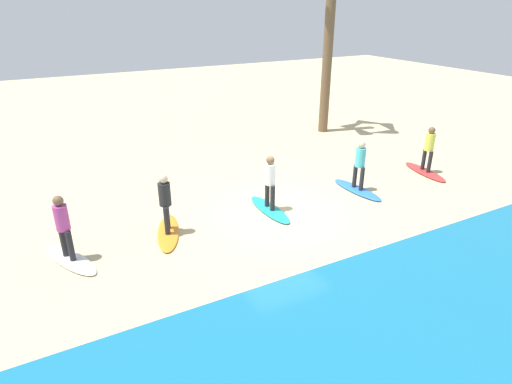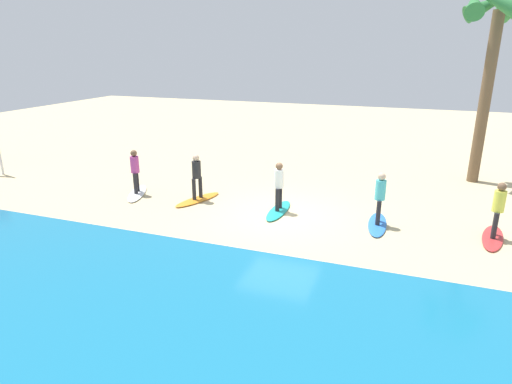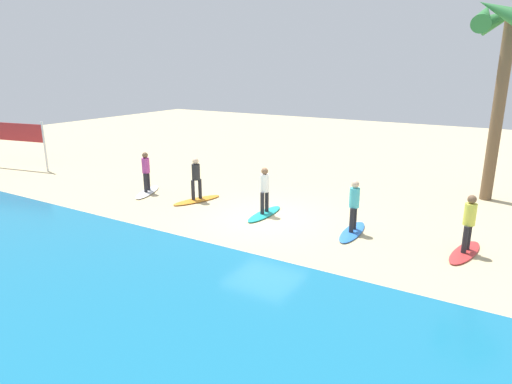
{
  "view_description": "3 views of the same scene",
  "coord_description": "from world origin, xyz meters",
  "px_view_note": "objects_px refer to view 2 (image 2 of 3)",
  "views": [
    {
      "loc": [
        5.98,
        9.76,
        5.77
      ],
      "look_at": [
        0.64,
        -0.2,
        0.72
      ],
      "focal_mm": 30.12,
      "sensor_mm": 36.0,
      "label": 1
    },
    {
      "loc": [
        -3.94,
        13.18,
        5.32
      ],
      "look_at": [
        0.65,
        0.68,
        0.93
      ],
      "focal_mm": 30.77,
      "sensor_mm": 36.0,
      "label": 2
    },
    {
      "loc": [
        -7.35,
        12.73,
        5.1
      ],
      "look_at": [
        0.2,
        0.29,
        0.97
      ],
      "focal_mm": 31.09,
      "sensor_mm": 36.0,
      "label": 3
    }
  ],
  "objects_px": {
    "surfboard_blue": "(377,224)",
    "palm_tree": "(497,26)",
    "surfer_teal": "(279,183)",
    "surfer_white": "(135,168)",
    "surfboard_red": "(493,238)",
    "surfboard_teal": "(278,210)",
    "surfer_red": "(498,206)",
    "surfer_blue": "(380,194)",
    "surfer_orange": "(197,173)",
    "surfboard_orange": "(198,199)",
    "surfboard_white": "(137,193)"
  },
  "relations": [
    {
      "from": "surfboard_red",
      "to": "palm_tree",
      "type": "bearing_deg",
      "value": -170.72
    },
    {
      "from": "surfer_red",
      "to": "surfboard_blue",
      "type": "distance_m",
      "value": 3.42
    },
    {
      "from": "surfer_orange",
      "to": "palm_tree",
      "type": "bearing_deg",
      "value": -147.37
    },
    {
      "from": "surfboard_blue",
      "to": "palm_tree",
      "type": "bearing_deg",
      "value": 149.4
    },
    {
      "from": "surfer_blue",
      "to": "surfboard_red",
      "type": "bearing_deg",
      "value": -178.31
    },
    {
      "from": "surfboard_teal",
      "to": "surfer_orange",
      "type": "xyz_separation_m",
      "value": [
        3.12,
        -0.08,
        0.99
      ]
    },
    {
      "from": "surfboard_teal",
      "to": "palm_tree",
      "type": "bearing_deg",
      "value": 133.49
    },
    {
      "from": "surfer_blue",
      "to": "surfer_orange",
      "type": "relative_size",
      "value": 1.0
    },
    {
      "from": "surfboard_blue",
      "to": "palm_tree",
      "type": "height_order",
      "value": "palm_tree"
    },
    {
      "from": "surfer_teal",
      "to": "surfer_orange",
      "type": "height_order",
      "value": "same"
    },
    {
      "from": "surfboard_white",
      "to": "surfer_white",
      "type": "distance_m",
      "value": 0.99
    },
    {
      "from": "surfboard_red",
      "to": "surfer_white",
      "type": "height_order",
      "value": "surfer_white"
    },
    {
      "from": "surfboard_orange",
      "to": "surfboard_white",
      "type": "distance_m",
      "value": 2.51
    },
    {
      "from": "surfboard_blue",
      "to": "surfboard_white",
      "type": "relative_size",
      "value": 1.0
    },
    {
      "from": "surfboard_teal",
      "to": "surfer_white",
      "type": "xyz_separation_m",
      "value": [
        5.62,
        0.08,
        0.99
      ]
    },
    {
      "from": "surfer_blue",
      "to": "surfer_orange",
      "type": "xyz_separation_m",
      "value": [
        6.41,
        -0.17,
        0.0
      ]
    },
    {
      "from": "surfer_teal",
      "to": "surfer_white",
      "type": "bearing_deg",
      "value": 0.79
    },
    {
      "from": "surfer_red",
      "to": "surfboard_orange",
      "type": "xyz_separation_m",
      "value": [
        9.68,
        -0.08,
        -0.99
      ]
    },
    {
      "from": "surfer_white",
      "to": "palm_tree",
      "type": "distance_m",
      "value": 14.65
    },
    {
      "from": "surfboard_blue",
      "to": "surfboard_red",
      "type": "bearing_deg",
      "value": 88.24
    },
    {
      "from": "surfboard_blue",
      "to": "surfer_blue",
      "type": "xyz_separation_m",
      "value": [
        0.0,
        -0.0,
        0.99
      ]
    },
    {
      "from": "surfboard_teal",
      "to": "surfer_blue",
      "type": "bearing_deg",
      "value": 88.08
    },
    {
      "from": "surfboard_teal",
      "to": "surfer_red",
      "type": "bearing_deg",
      "value": 89.75
    },
    {
      "from": "surfer_blue",
      "to": "palm_tree",
      "type": "height_order",
      "value": "palm_tree"
    },
    {
      "from": "surfboard_teal",
      "to": "surfer_white",
      "type": "bearing_deg",
      "value": -89.46
    },
    {
      "from": "palm_tree",
      "to": "surfer_blue",
      "type": "bearing_deg",
      "value": 62.84
    },
    {
      "from": "surfer_teal",
      "to": "surfer_white",
      "type": "xyz_separation_m",
      "value": [
        5.62,
        0.08,
        0.0
      ]
    },
    {
      "from": "surfer_blue",
      "to": "surfer_orange",
      "type": "distance_m",
      "value": 6.41
    },
    {
      "from": "surfboard_blue",
      "to": "surfboard_orange",
      "type": "bearing_deg",
      "value": -94.99
    },
    {
      "from": "surfboard_teal",
      "to": "surfer_teal",
      "type": "bearing_deg",
      "value": 134.75
    },
    {
      "from": "surfboard_teal",
      "to": "surfer_teal",
      "type": "relative_size",
      "value": 1.28
    },
    {
      "from": "surfboard_orange",
      "to": "surfer_teal",
      "type": "bearing_deg",
      "value": 107.43
    },
    {
      "from": "surfboard_red",
      "to": "surfboard_orange",
      "type": "height_order",
      "value": "same"
    },
    {
      "from": "surfer_red",
      "to": "surfboard_teal",
      "type": "relative_size",
      "value": 0.78
    },
    {
      "from": "palm_tree",
      "to": "surfboard_teal",
      "type": "bearing_deg",
      "value": 43.74
    },
    {
      "from": "surfboard_red",
      "to": "surfboard_teal",
      "type": "height_order",
      "value": "same"
    },
    {
      "from": "surfer_orange",
      "to": "palm_tree",
      "type": "height_order",
      "value": "palm_tree"
    },
    {
      "from": "surfboard_orange",
      "to": "surfer_orange",
      "type": "bearing_deg",
      "value": 115.97
    },
    {
      "from": "surfer_blue",
      "to": "surfer_white",
      "type": "relative_size",
      "value": 1.0
    },
    {
      "from": "surfboard_red",
      "to": "palm_tree",
      "type": "height_order",
      "value": "palm_tree"
    },
    {
      "from": "surfboard_teal",
      "to": "surfer_white",
      "type": "distance_m",
      "value": 5.71
    },
    {
      "from": "surfboard_blue",
      "to": "palm_tree",
      "type": "distance_m",
      "value": 9.39
    },
    {
      "from": "surfboard_red",
      "to": "surfboard_teal",
      "type": "relative_size",
      "value": 1.0
    },
    {
      "from": "surfboard_red",
      "to": "surfer_red",
      "type": "distance_m",
      "value": 0.99
    },
    {
      "from": "surfboard_blue",
      "to": "palm_tree",
      "type": "xyz_separation_m",
      "value": [
        -3.27,
        -6.37,
        6.08
      ]
    },
    {
      "from": "surfer_blue",
      "to": "palm_tree",
      "type": "xyz_separation_m",
      "value": [
        -3.27,
        -6.37,
        5.08
      ]
    },
    {
      "from": "surfboard_teal",
      "to": "surfboard_red",
      "type": "bearing_deg",
      "value": 89.75
    },
    {
      "from": "surfer_red",
      "to": "surfer_teal",
      "type": "height_order",
      "value": "same"
    },
    {
      "from": "surfer_teal",
      "to": "surfer_white",
      "type": "height_order",
      "value": "same"
    },
    {
      "from": "surfer_orange",
      "to": "surfer_red",
      "type": "bearing_deg",
      "value": 179.55
    }
  ]
}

